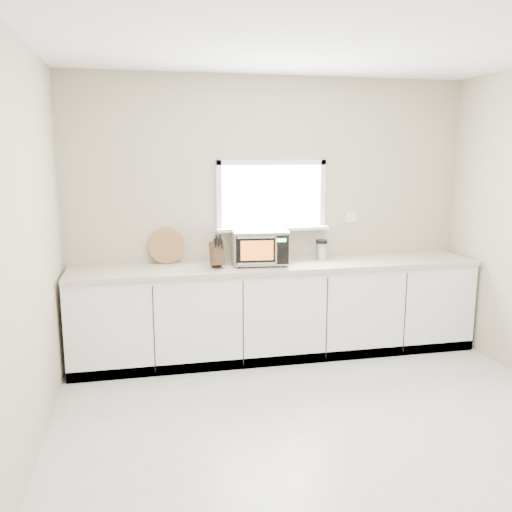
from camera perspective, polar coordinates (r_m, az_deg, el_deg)
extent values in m
plane|color=beige|center=(4.00, 8.68, -18.79)|extent=(4.00, 4.00, 0.00)
cube|color=#B6AA91|center=(5.43, 1.57, 4.27)|extent=(4.00, 0.02, 2.70)
cube|color=white|center=(5.39, 1.62, 6.37)|extent=(1.00, 0.02, 0.60)
cube|color=white|center=(5.36, 1.77, 2.91)|extent=(1.12, 0.16, 0.03)
cube|color=white|center=(5.36, 1.68, 9.82)|extent=(1.10, 0.04, 0.05)
cube|color=white|center=(5.41, 1.64, 2.92)|extent=(1.10, 0.04, 0.05)
cube|color=white|center=(5.28, -3.92, 6.25)|extent=(0.05, 0.04, 0.70)
cube|color=white|center=(5.53, 6.99, 6.40)|extent=(0.05, 0.04, 0.70)
cube|color=white|center=(5.68, 9.97, 4.10)|extent=(0.12, 0.01, 0.12)
cube|color=white|center=(5.32, 2.29, -5.87)|extent=(3.92, 0.60, 0.88)
cube|color=#B7AD97|center=(5.20, 2.36, -1.04)|extent=(3.92, 0.64, 0.04)
cylinder|color=black|center=(5.01, -1.81, -1.16)|extent=(0.02, 0.02, 0.02)
cylinder|color=black|center=(5.31, -2.12, -0.49)|extent=(0.02, 0.02, 0.02)
cylinder|color=black|center=(5.07, 3.01, -1.04)|extent=(0.02, 0.02, 0.02)
cylinder|color=black|center=(5.36, 2.44, -0.37)|extent=(0.02, 0.02, 0.02)
cube|color=#B0B2B7|center=(5.15, 0.39, 0.99)|extent=(0.54, 0.43, 0.31)
cube|color=black|center=(4.96, 0.69, 0.61)|extent=(0.49, 0.05, 0.27)
cube|color=orange|center=(4.95, 0.12, 0.58)|extent=(0.30, 0.03, 0.18)
cylinder|color=silver|center=(4.95, 2.13, 0.59)|extent=(0.02, 0.02, 0.24)
cube|color=black|center=(4.98, 2.67, 0.64)|extent=(0.12, 0.02, 0.26)
cube|color=#19FF33|center=(4.96, 2.69, 1.67)|extent=(0.09, 0.01, 0.03)
cube|color=silver|center=(5.13, 0.39, 2.72)|extent=(0.54, 0.43, 0.01)
cube|color=#4E341C|center=(5.02, -4.13, 0.27)|extent=(0.13, 0.23, 0.26)
cube|color=black|center=(4.95, -4.33, 1.35)|extent=(0.02, 0.05, 0.09)
cube|color=black|center=(4.96, -3.99, 1.48)|extent=(0.02, 0.05, 0.09)
cube|color=black|center=(4.97, -3.65, 1.27)|extent=(0.02, 0.05, 0.09)
cube|color=black|center=(4.95, -4.17, 1.71)|extent=(0.02, 0.05, 0.09)
cube|color=black|center=(4.96, -3.77, 1.73)|extent=(0.02, 0.05, 0.09)
cylinder|color=olive|center=(5.25, -9.41, 1.05)|extent=(0.34, 0.08, 0.34)
cylinder|color=#B0B2B7|center=(5.43, 6.90, 0.49)|extent=(0.13, 0.13, 0.16)
cylinder|color=black|center=(5.41, 6.93, 1.55)|extent=(0.13, 0.13, 0.04)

